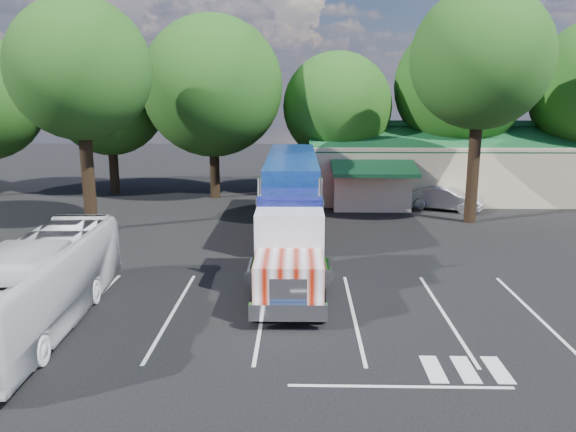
{
  "coord_description": "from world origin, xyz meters",
  "views": [
    {
      "loc": [
        1.31,
        -24.63,
        7.66
      ],
      "look_at": [
        0.74,
        0.9,
        2.0
      ],
      "focal_mm": 35.0,
      "sensor_mm": 36.0,
      "label": 1
    }
  ],
  "objects_px": {
    "woman": "(307,252)",
    "bicycle": "(310,246)",
    "tour_bus": "(39,285)",
    "silver_sedan": "(445,198)",
    "semi_truck": "(292,194)"
  },
  "relations": [
    {
      "from": "silver_sedan",
      "to": "woman",
      "type": "bearing_deg",
      "value": 173.34
    },
    {
      "from": "tour_bus",
      "to": "silver_sedan",
      "type": "distance_m",
      "value": 26.51
    },
    {
      "from": "woman",
      "to": "silver_sedan",
      "type": "relative_size",
      "value": 0.34
    },
    {
      "from": "tour_bus",
      "to": "silver_sedan",
      "type": "height_order",
      "value": "tour_bus"
    },
    {
      "from": "silver_sedan",
      "to": "tour_bus",
      "type": "bearing_deg",
      "value": 165.45
    },
    {
      "from": "bicycle",
      "to": "tour_bus",
      "type": "height_order",
      "value": "tour_bus"
    },
    {
      "from": "woman",
      "to": "bicycle",
      "type": "distance_m",
      "value": 2.1
    },
    {
      "from": "semi_truck",
      "to": "tour_bus",
      "type": "xyz_separation_m",
      "value": [
        -8.14,
        -11.24,
        -1.03
      ]
    },
    {
      "from": "bicycle",
      "to": "silver_sedan",
      "type": "xyz_separation_m",
      "value": [
        9.06,
        11.0,
        0.28
      ]
    },
    {
      "from": "semi_truck",
      "to": "woman",
      "type": "height_order",
      "value": "semi_truck"
    },
    {
      "from": "woman",
      "to": "tour_bus",
      "type": "relative_size",
      "value": 0.15
    },
    {
      "from": "semi_truck",
      "to": "tour_bus",
      "type": "height_order",
      "value": "semi_truck"
    },
    {
      "from": "semi_truck",
      "to": "woman",
      "type": "xyz_separation_m",
      "value": [
        0.75,
        -4.99,
        -1.69
      ]
    },
    {
      "from": "woman",
      "to": "bicycle",
      "type": "xyz_separation_m",
      "value": [
        0.2,
        2.07,
        -0.3
      ]
    },
    {
      "from": "semi_truck",
      "to": "bicycle",
      "type": "xyz_separation_m",
      "value": [
        0.95,
        -2.92,
        -1.99
      ]
    }
  ]
}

